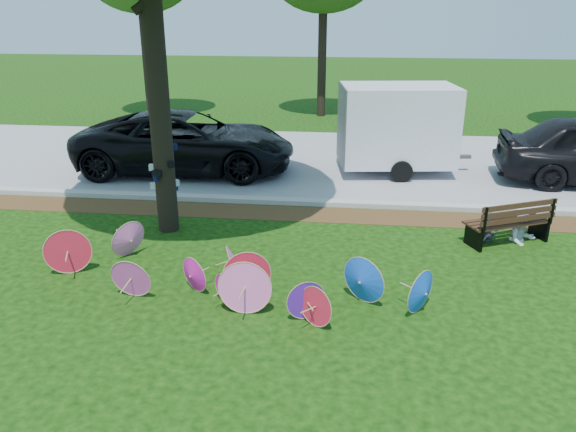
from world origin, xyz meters
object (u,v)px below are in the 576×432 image
(park_bench, at_px, (507,220))
(person_left, at_px, (490,213))
(black_van, at_px, (186,142))
(parasol_pile, at_px, (230,274))
(person_right, at_px, (525,213))
(cargo_trailer, at_px, (397,125))

(park_bench, height_order, person_left, person_left)
(black_van, height_order, park_bench, black_van)
(parasol_pile, height_order, black_van, black_van)
(person_left, bearing_deg, park_bench, -13.45)
(person_left, bearing_deg, person_right, -5.32)
(parasol_pile, distance_m, cargo_trailer, 8.49)
(cargo_trailer, height_order, person_left, cargo_trailer)
(park_bench, relative_size, person_right, 1.45)
(cargo_trailer, relative_size, park_bench, 1.74)
(person_left, bearing_deg, black_van, 145.29)
(black_van, bearing_deg, cargo_trailer, -87.50)
(black_van, distance_m, person_right, 9.38)
(cargo_trailer, relative_size, person_right, 2.52)
(parasol_pile, distance_m, black_van, 7.74)
(parasol_pile, xyz_separation_m, park_bench, (5.18, 2.85, 0.10))
(person_left, xyz_separation_m, person_right, (0.70, 0.00, 0.02))
(black_van, distance_m, cargo_trailer, 6.08)
(person_right, bearing_deg, cargo_trailer, 96.94)
(cargo_trailer, distance_m, person_right, 5.46)
(park_bench, distance_m, person_left, 0.38)
(parasol_pile, height_order, person_right, person_right)
(parasol_pile, height_order, cargo_trailer, cargo_trailer)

